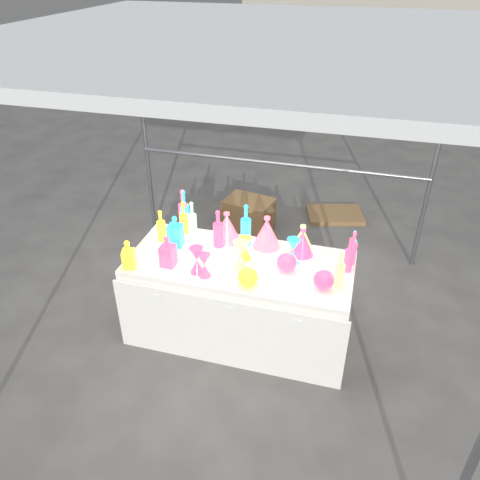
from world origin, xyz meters
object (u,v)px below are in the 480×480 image
(decanter_0, at_px, (128,254))
(globe_0, at_px, (248,278))
(hourglass_0, at_px, (204,265))
(bottle_0, at_px, (184,217))
(cardboard_box_closed, at_px, (249,215))
(display_table, at_px, (240,298))
(lampshade_0, at_px, (227,227))

(decanter_0, distance_m, globe_0, 0.95)
(decanter_0, bearing_deg, hourglass_0, -12.27)
(decanter_0, height_order, hourglass_0, decanter_0)
(bottle_0, distance_m, decanter_0, 0.66)
(cardboard_box_closed, distance_m, globe_0, 2.18)
(globe_0, bearing_deg, decanter_0, -178.43)
(display_table, height_order, globe_0, globe_0)
(lampshade_0, bearing_deg, bottle_0, -174.14)
(cardboard_box_closed, distance_m, lampshade_0, 1.62)
(decanter_0, xyz_separation_m, lampshade_0, (0.62, 0.59, 0.01))
(hourglass_0, xyz_separation_m, lampshade_0, (0.01, 0.54, 0.04))
(cardboard_box_closed, bearing_deg, bottle_0, -87.14)
(cardboard_box_closed, xyz_separation_m, hourglass_0, (0.17, -2.00, 0.65))
(lampshade_0, bearing_deg, decanter_0, -125.54)
(globe_0, bearing_deg, display_table, 116.96)
(display_table, xyz_separation_m, bottle_0, (-0.60, 0.32, 0.52))
(display_table, distance_m, lampshade_0, 0.62)
(hourglass_0, xyz_separation_m, globe_0, (0.35, -0.02, -0.04))
(bottle_0, relative_size, decanter_0, 1.22)
(hourglass_0, bearing_deg, lampshade_0, 88.62)
(display_table, xyz_separation_m, globe_0, (0.14, -0.28, 0.44))
(lampshade_0, bearing_deg, cardboard_box_closed, 107.88)
(bottle_0, xyz_separation_m, lampshade_0, (0.40, -0.03, -0.02))
(hourglass_0, distance_m, lampshade_0, 0.54)
(display_table, relative_size, globe_0, 12.01)
(bottle_0, distance_m, globe_0, 0.95)
(display_table, height_order, cardboard_box_closed, display_table)
(bottle_0, height_order, decanter_0, bottle_0)
(display_table, distance_m, decanter_0, 1.00)
(hourglass_0, height_order, lampshade_0, lampshade_0)
(decanter_0, relative_size, hourglass_0, 1.26)
(hourglass_0, relative_size, lampshade_0, 0.73)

